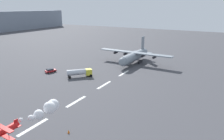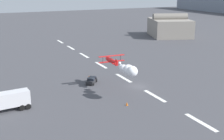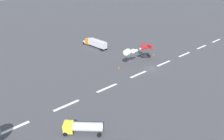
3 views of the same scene
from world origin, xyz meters
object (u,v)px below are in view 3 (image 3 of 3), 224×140
Objects in this scene: fuel_tanker_truck at (83,127)px; traffic_cone_far at (119,68)px; stunt_biplane_red at (132,51)px; traffic_cone_near at (154,54)px; followme_car_yellow at (146,55)px; semi_truck_orange at (95,43)px.

traffic_cone_far is at bearing -145.82° from fuel_tanker_truck.
traffic_cone_near is at bearing -172.24° from stunt_biplane_red.
semi_truck_orange is at bearing -69.74° from followme_car_yellow.
traffic_cone_far is (7.65, 24.55, -1.75)m from semi_truck_orange.
stunt_biplane_red reaches higher than fuel_tanker_truck.
traffic_cone_far is at bearing -22.96° from stunt_biplane_red.
semi_truck_orange is at bearing -107.31° from traffic_cone_far.
followme_car_yellow is at bearing -12.77° from traffic_cone_near.
followme_car_yellow reaches higher than traffic_cone_far.
followme_car_yellow is (-46.17, -21.33, -0.93)m from fuel_tanker_truck.
traffic_cone_near is (-50.39, -20.37, -1.37)m from fuel_tanker_truck.
semi_truck_orange is 27.69m from traffic_cone_near.
traffic_cone_far is at bearing 72.69° from semi_truck_orange.
stunt_biplane_red is 39.44m from fuel_tanker_truck.
traffic_cone_near is 1.00× the size of traffic_cone_far.
stunt_biplane_red is 3.51× the size of followme_car_yellow.
followme_car_yellow is 16.36m from traffic_cone_far.
traffic_cone_far is (4.81, -2.04, -6.06)m from stunt_biplane_red.
semi_truck_orange is 19.64× the size of traffic_cone_far.
stunt_biplane_red is at bearing 83.90° from semi_truck_orange.
stunt_biplane_red is at bearing 157.04° from traffic_cone_far.
fuel_tanker_truck is 10.96× the size of traffic_cone_near.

